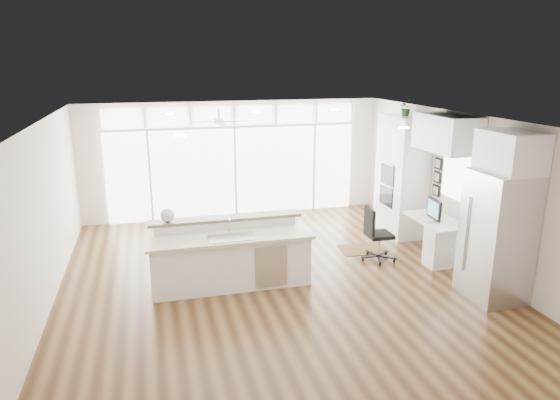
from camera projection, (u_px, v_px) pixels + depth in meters
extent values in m
cube|color=#3E2713|center=(277.00, 283.00, 8.34)|extent=(7.00, 8.00, 0.02)
cube|color=white|center=(277.00, 120.00, 7.62)|extent=(7.00, 8.00, 0.02)
cube|color=silver|center=(234.00, 159.00, 11.70)|extent=(7.00, 0.04, 2.70)
cube|color=silver|center=(394.00, 331.00, 4.25)|extent=(7.00, 0.04, 2.70)
cube|color=silver|center=(40.00, 222.00, 7.12)|extent=(0.04, 8.00, 2.70)
cube|color=silver|center=(468.00, 191.00, 8.84)|extent=(0.04, 8.00, 2.70)
cube|color=white|center=(235.00, 172.00, 11.73)|extent=(5.80, 0.06, 2.08)
cube|color=white|center=(234.00, 115.00, 11.37)|extent=(5.90, 0.06, 0.40)
cube|color=white|center=(457.00, 176.00, 9.06)|extent=(0.04, 0.85, 0.85)
cube|color=white|center=(219.00, 117.00, 10.16)|extent=(1.16, 1.16, 0.32)
cube|color=white|center=(274.00, 120.00, 7.81)|extent=(3.40, 3.00, 0.02)
cube|color=white|center=(402.00, 176.00, 10.46)|extent=(0.64, 1.20, 2.50)
cube|color=white|center=(435.00, 239.00, 9.29)|extent=(0.72, 1.30, 0.76)
cube|color=white|center=(447.00, 133.00, 8.77)|extent=(0.64, 1.30, 0.64)
cube|color=silver|center=(497.00, 236.00, 7.58)|extent=(0.76, 0.90, 2.00)
cube|color=white|center=(511.00, 152.00, 7.25)|extent=(0.64, 0.90, 0.60)
cube|color=black|center=(437.00, 177.00, 9.68)|extent=(0.06, 0.22, 0.80)
cube|color=white|center=(231.00, 255.00, 8.09)|extent=(2.66, 1.01, 1.05)
cube|color=#3A2512|center=(362.00, 249.00, 9.80)|extent=(0.88, 0.66, 0.01)
cube|color=black|center=(379.00, 234.00, 9.16)|extent=(0.53, 0.49, 1.00)
sphere|color=silver|center=(167.00, 215.00, 8.06)|extent=(0.24, 0.24, 0.23)
cube|color=black|center=(434.00, 209.00, 9.11)|extent=(0.13, 0.50, 0.41)
cube|color=white|center=(425.00, 220.00, 9.13)|extent=(0.18, 0.37, 0.02)
imported|color=#2D5022|center=(406.00, 109.00, 10.09)|extent=(0.32, 0.35, 0.26)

